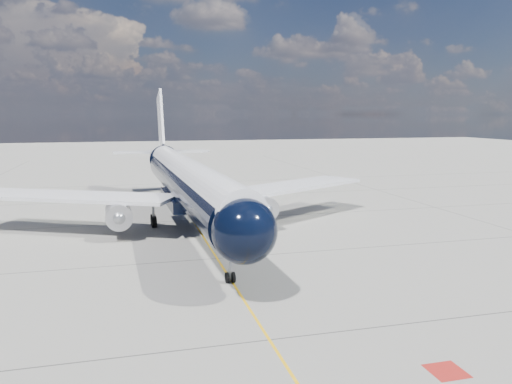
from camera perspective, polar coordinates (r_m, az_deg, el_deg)
ground at (r=59.43m, az=-7.89°, el=-2.23°), size 320.00×320.00×0.00m
taxiway_centerline at (r=54.56m, az=-7.26°, el=-3.21°), size 0.16×160.00×0.01m
red_marking at (r=25.16m, az=20.94°, el=-18.57°), size 1.60×1.60×0.01m
main_airliner at (r=51.67m, az=-8.01°, el=1.33°), size 42.65×51.89×15.00m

